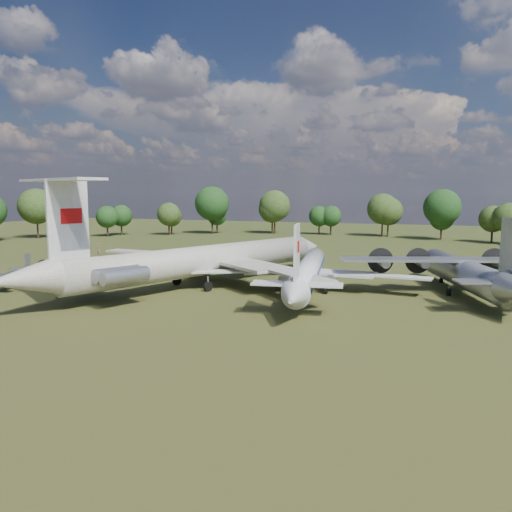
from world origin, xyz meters
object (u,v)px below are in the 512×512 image
(tu104_jet, at_px, (308,276))
(small_prop_northwest, at_px, (44,271))
(person_on_il62, at_px, (99,250))
(il62_airliner, at_px, (204,266))
(an12_transport, at_px, (464,277))
(small_prop_west, at_px, (18,278))

(tu104_jet, distance_m, small_prop_northwest, 40.19)
(person_on_il62, bearing_deg, small_prop_northwest, 8.64)
(il62_airliner, distance_m, person_on_il62, 16.24)
(il62_airliner, distance_m, an12_transport, 34.23)
(small_prop_northwest, relative_size, person_on_il62, 9.72)
(il62_airliner, relative_size, person_on_il62, 37.05)
(small_prop_northwest, distance_m, person_on_il62, 23.03)
(an12_transport, height_order, small_prop_west, an12_transport)
(small_prop_northwest, bearing_deg, tu104_jet, -12.01)
(tu104_jet, bearing_deg, small_prop_west, -174.93)
(tu104_jet, relative_size, person_on_il62, 26.64)
(tu104_jet, xyz_separation_m, an12_transport, (19.16, 5.10, 0.19))
(tu104_jet, bearing_deg, small_prop_northwest, 175.73)
(tu104_jet, distance_m, an12_transport, 19.83)
(il62_airliner, bearing_deg, tu104_jet, 26.77)
(il62_airliner, xyz_separation_m, small_prop_northwest, (-25.47, -2.74, -1.72))
(tu104_jet, xyz_separation_m, small_prop_west, (-38.69, -9.88, -0.93))
(small_prop_west, distance_m, small_prop_northwest, 6.53)
(il62_airliner, relative_size, small_prop_west, 3.70)
(il62_airliner, relative_size, tu104_jet, 1.39)
(tu104_jet, bearing_deg, il62_airliner, 173.72)
(tu104_jet, height_order, small_prop_west, tu104_jet)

